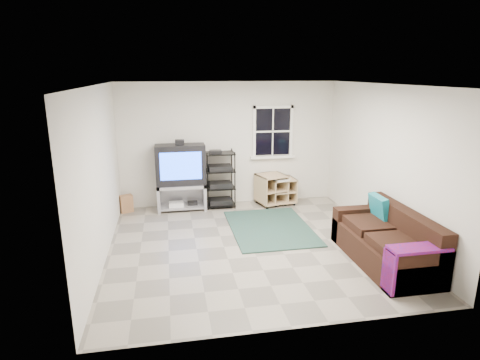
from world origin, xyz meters
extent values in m
plane|color=gray|center=(0.00, 0.00, 0.00)|extent=(4.60, 4.60, 0.00)
plane|color=white|center=(0.00, 0.00, 2.60)|extent=(4.60, 4.60, 0.00)
plane|color=beige|center=(0.00, 2.30, 1.30)|extent=(4.60, 0.00, 4.60)
plane|color=beige|center=(0.00, -2.30, 1.30)|extent=(4.60, 0.00, 4.60)
plane|color=beige|center=(-2.30, 0.00, 1.30)|extent=(0.00, 4.60, 4.60)
plane|color=beige|center=(2.30, 0.00, 1.30)|extent=(0.00, 4.60, 4.60)
cube|color=black|center=(0.95, 2.28, 1.55)|extent=(0.80, 0.01, 1.02)
cube|color=white|center=(0.95, 2.26, 2.07)|extent=(0.88, 0.06, 0.06)
cube|color=white|center=(0.95, 2.25, 1.00)|extent=(0.98, 0.14, 0.05)
cube|color=white|center=(0.54, 2.26, 1.55)|extent=(0.06, 0.06, 1.10)
cube|color=white|center=(1.36, 2.26, 1.55)|extent=(0.06, 0.06, 1.10)
cube|color=white|center=(0.95, 2.27, 1.55)|extent=(0.78, 0.04, 0.04)
cube|color=#9F9EA6|center=(-1.05, 2.02, 0.52)|extent=(1.00, 0.50, 0.06)
cube|color=#9F9EA6|center=(-1.52, 2.02, 0.27)|extent=(0.06, 0.50, 0.55)
cube|color=#9F9EA6|center=(-0.58, 2.02, 0.27)|extent=(0.06, 0.50, 0.55)
cube|color=#9F9EA6|center=(-1.05, 2.02, 0.07)|extent=(0.88, 0.46, 0.04)
cube|color=#9F9EA6|center=(-1.05, 2.25, 0.27)|extent=(1.00, 0.04, 0.55)
cube|color=silver|center=(-1.17, 1.98, 0.13)|extent=(0.30, 0.24, 0.08)
cube|color=black|center=(-0.83, 2.02, 0.12)|extent=(0.20, 0.18, 0.06)
cube|color=black|center=(-1.05, 2.02, 0.96)|extent=(1.00, 0.42, 0.82)
cube|color=#1E50FF|center=(-1.05, 1.80, 0.98)|extent=(0.82, 0.01, 0.56)
cube|color=black|center=(-1.05, 2.02, 1.42)|extent=(0.18, 0.13, 0.10)
cylinder|color=black|center=(-0.51, 1.86, 0.61)|extent=(0.02, 0.02, 1.21)
cylinder|color=black|center=(0.05, 1.86, 0.61)|extent=(0.02, 0.02, 1.21)
cylinder|color=black|center=(-0.51, 2.26, 0.61)|extent=(0.02, 0.02, 1.21)
cylinder|color=black|center=(0.05, 2.26, 0.61)|extent=(0.02, 0.02, 1.21)
cube|color=black|center=(-0.23, 2.06, 0.06)|extent=(0.61, 0.44, 0.02)
cube|color=black|center=(-0.23, 2.06, 0.12)|extent=(0.47, 0.35, 0.10)
cube|color=black|center=(-0.23, 2.06, 0.42)|extent=(0.61, 0.44, 0.02)
cube|color=black|center=(-0.23, 2.06, 0.48)|extent=(0.47, 0.35, 0.10)
cube|color=black|center=(-0.23, 2.06, 0.79)|extent=(0.61, 0.44, 0.02)
cube|color=black|center=(-0.23, 2.06, 0.85)|extent=(0.47, 0.35, 0.10)
cube|color=black|center=(-0.23, 2.06, 1.16)|extent=(0.61, 0.44, 0.02)
cube|color=tan|center=(0.87, 2.00, 0.65)|extent=(0.69, 0.69, 0.02)
cube|color=tan|center=(0.87, 2.00, 0.07)|extent=(0.69, 0.69, 0.02)
cube|color=tan|center=(0.61, 1.93, 0.36)|extent=(0.18, 0.54, 0.60)
cube|color=tan|center=(1.13, 2.07, 0.36)|extent=(0.18, 0.54, 0.60)
cube|color=tan|center=(0.80, 2.26, 0.36)|extent=(0.50, 0.16, 0.60)
cube|color=tan|center=(0.87, 2.00, 0.33)|extent=(0.64, 0.65, 0.02)
cylinder|color=black|center=(0.72, 1.72, 0.03)|extent=(0.06, 0.06, 0.06)
cylinder|color=black|center=(1.02, 2.28, 0.03)|extent=(0.06, 0.06, 0.06)
cube|color=tan|center=(1.12, 2.02, 0.55)|extent=(0.56, 0.56, 0.02)
cube|color=tan|center=(1.12, 2.02, 0.07)|extent=(0.56, 0.56, 0.02)
cube|color=tan|center=(0.88, 2.00, 0.31)|extent=(0.07, 0.51, 0.51)
cube|color=tan|center=(1.37, 2.05, 0.31)|extent=(0.07, 0.51, 0.51)
cube|color=tan|center=(1.10, 2.27, 0.31)|extent=(0.47, 0.07, 0.51)
cube|color=tan|center=(1.12, 2.02, 0.29)|extent=(0.51, 0.53, 0.02)
cylinder|color=black|center=(0.94, 1.80, 0.03)|extent=(0.05, 0.05, 0.05)
cylinder|color=black|center=(1.31, 2.24, 0.03)|extent=(0.05, 0.05, 0.05)
cylinder|color=silver|center=(1.08, 1.91, 0.58)|extent=(0.36, 0.36, 0.03)
cube|color=black|center=(1.84, -0.97, 0.20)|extent=(0.86, 1.91, 0.40)
cube|color=black|center=(2.16, -0.97, 0.61)|extent=(0.23, 1.91, 0.41)
cube|color=black|center=(1.84, -0.13, 0.30)|extent=(0.86, 0.23, 0.59)
cube|color=black|center=(1.84, -1.81, 0.30)|extent=(0.86, 0.23, 0.59)
cube|color=black|center=(1.76, -1.35, 0.46)|extent=(0.57, 0.69, 0.12)
cube|color=black|center=(1.76, -0.59, 0.46)|extent=(0.57, 0.69, 0.12)
cube|color=teal|center=(2.01, -0.44, 0.69)|extent=(0.19, 0.46, 0.40)
cube|color=#0D1295|center=(1.82, -1.81, 0.61)|extent=(0.79, 0.29, 0.04)
cube|color=#0D1295|center=(1.43, -1.81, 0.31)|extent=(0.04, 0.29, 0.55)
cube|color=#2F2215|center=(0.51, 0.65, 0.01)|extent=(1.45, 1.98, 0.02)
cube|color=#9D6B46|center=(-2.17, 2.04, 0.18)|extent=(0.29, 0.25, 0.36)
camera|label=1|loc=(-1.28, -6.03, 2.79)|focal=30.00mm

